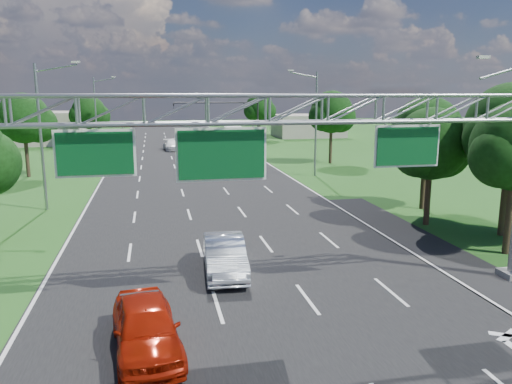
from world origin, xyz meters
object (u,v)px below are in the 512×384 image
object	(u,v)px
sign_gantry	(270,126)
traffic_signal	(234,113)
red_coupe	(146,327)
silver_sedan	(225,255)
box_truck	(236,140)

from	to	relation	value
sign_gantry	traffic_signal	world-z (taller)	sign_gantry
red_coupe	silver_sedan	xyz separation A→B (m)	(3.43, 6.52, -0.01)
traffic_signal	red_coupe	distance (m)	57.79
traffic_signal	red_coupe	world-z (taller)	traffic_signal
silver_sedan	box_truck	distance (m)	47.56
sign_gantry	traffic_signal	size ratio (longest dim) A/B	1.92
box_truck	traffic_signal	bearing A→B (deg)	88.46
red_coupe	traffic_signal	bearing A→B (deg)	71.93
traffic_signal	red_coupe	bearing A→B (deg)	-101.93
traffic_signal	box_truck	distance (m)	4.74
silver_sedan	traffic_signal	bearing A→B (deg)	83.96
traffic_signal	silver_sedan	distance (m)	50.77
silver_sedan	box_truck	size ratio (longest dim) A/B	0.60
sign_gantry	red_coupe	bearing A→B (deg)	-144.63
traffic_signal	silver_sedan	size ratio (longest dim) A/B	2.39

